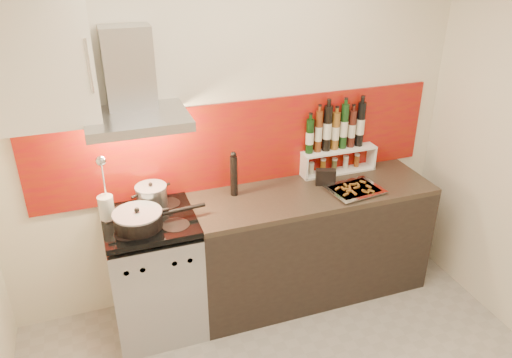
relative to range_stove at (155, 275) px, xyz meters
name	(u,v)px	position (x,y,z in m)	size (l,w,h in m)	color
back_wall	(235,134)	(0.70, 0.30, 0.86)	(3.40, 0.02, 2.60)	silver
backsplash	(242,144)	(0.75, 0.29, 0.78)	(3.00, 0.02, 0.64)	#9B2708
range_stove	(155,275)	(0.00, 0.00, 0.00)	(0.60, 0.60, 0.91)	#B7B7BA
counter	(310,242)	(1.20, 0.00, 0.01)	(1.80, 0.60, 0.90)	black
range_hood	(132,89)	(0.00, 0.14, 1.30)	(0.62, 0.50, 0.61)	#B7B7BA
upper_cabinet	(28,63)	(-0.55, 0.13, 1.51)	(0.70, 0.35, 0.72)	white
stock_pot	(152,196)	(0.05, 0.14, 0.55)	(0.21, 0.21, 0.18)	#B7B7BA
saute_pan	(139,219)	(-0.07, -0.09, 0.52)	(0.61, 0.31, 0.14)	black
utensil_jar	(106,201)	(-0.25, 0.08, 0.60)	(0.10, 0.15, 0.49)	silver
pepper_mill	(234,174)	(0.63, 0.14, 0.62)	(0.05, 0.05, 0.34)	black
step_shelf	(337,141)	(1.50, 0.24, 0.72)	(0.61, 0.17, 0.55)	white
caddy_box	(326,177)	(1.32, 0.07, 0.52)	(0.15, 0.06, 0.12)	black
baking_tray	(355,190)	(1.48, -0.11, 0.47)	(0.41, 0.34, 0.03)	silver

